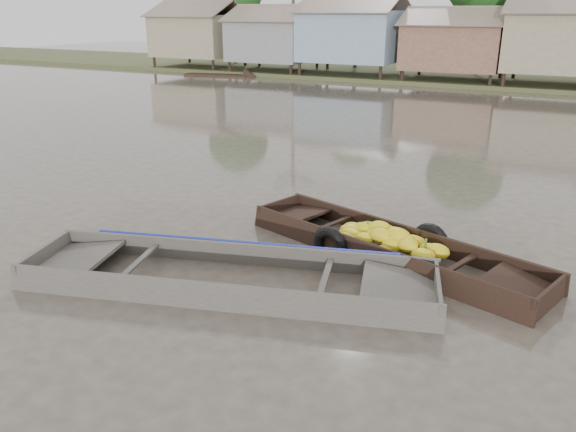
% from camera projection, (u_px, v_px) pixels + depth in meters
% --- Properties ---
extents(ground, '(120.00, 120.00, 0.00)m').
position_uv_depth(ground, '(288.00, 294.00, 9.01)').
color(ground, '#453E35').
rests_on(ground, ground).
extents(banana_boat, '(6.05, 3.06, 0.82)m').
position_uv_depth(banana_boat, '(386.00, 246.00, 10.40)').
color(banana_boat, black).
rests_on(banana_boat, ground).
extents(viewer_boat, '(7.06, 3.63, 0.55)m').
position_uv_depth(viewer_boat, '(230.00, 282.00, 9.30)').
color(viewer_boat, '#3E3A34').
rests_on(viewer_boat, ground).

